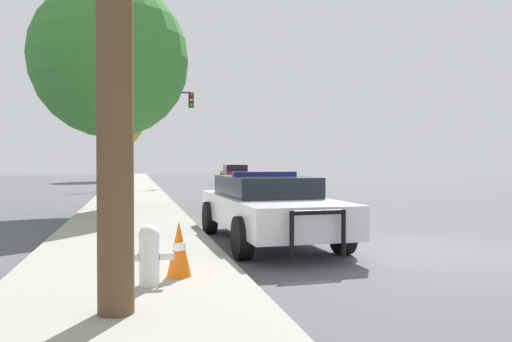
{
  "coord_description": "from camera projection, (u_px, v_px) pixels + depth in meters",
  "views": [
    {
      "loc": [
        -5.01,
        -7.81,
        1.58
      ],
      "look_at": [
        -0.28,
        11.49,
        1.21
      ],
      "focal_mm": 35.0,
      "sensor_mm": 36.0,
      "label": 1
    }
  ],
  "objects": [
    {
      "name": "ground_plane",
      "position": [
        426.0,
        251.0,
        8.81
      ],
      "size": [
        110.0,
        110.0,
        0.0
      ],
      "primitive_type": "plane",
      "color": "#4F4F54"
    },
    {
      "name": "traffic_cone",
      "position": [
        179.0,
        249.0,
        6.29
      ],
      "size": [
        0.31,
        0.31,
        0.7
      ],
      "color": "orange",
      "rests_on": "sidewalk_left"
    },
    {
      "name": "tree_sidewalk_near",
      "position": [
        110.0,
        60.0,
        15.13
      ],
      "size": [
        4.75,
        4.75,
        6.94
      ],
      "color": "brown",
      "rests_on": "sidewalk_left"
    },
    {
      "name": "police_car",
      "position": [
        267.0,
        206.0,
        9.77
      ],
      "size": [
        2.1,
        5.06,
        1.38
      ],
      "rotation": [
        0.0,
        0.0,
        3.17
      ],
      "color": "white",
      "rests_on": "ground_plane"
    },
    {
      "name": "car_background_oncoming",
      "position": [
        235.0,
        173.0,
        36.65
      ],
      "size": [
        2.23,
        4.65,
        1.37
      ],
      "rotation": [
        0.0,
        0.0,
        3.07
      ],
      "color": "maroon",
      "rests_on": "ground_plane"
    },
    {
      "name": "traffic_light",
      "position": [
        153.0,
        118.0,
        29.62
      ],
      "size": [
        3.98,
        0.35,
        5.78
      ],
      "color": "#424247",
      "rests_on": "sidewalk_left"
    },
    {
      "name": "fire_hydrant",
      "position": [
        149.0,
        253.0,
        5.83
      ],
      "size": [
        0.57,
        0.25,
        0.71
      ],
      "color": "white",
      "rests_on": "sidewalk_left"
    },
    {
      "name": "tree_sidewalk_far",
      "position": [
        119.0,
        122.0,
        41.67
      ],
      "size": [
        4.14,
        4.14,
        6.83
      ],
      "color": "brown",
      "rests_on": "sidewalk_left"
    },
    {
      "name": "sidewalk_left",
      "position": [
        128.0,
        261.0,
        7.59
      ],
      "size": [
        3.0,
        110.0,
        0.13
      ],
      "color": "#99968C",
      "rests_on": "ground_plane"
    }
  ]
}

